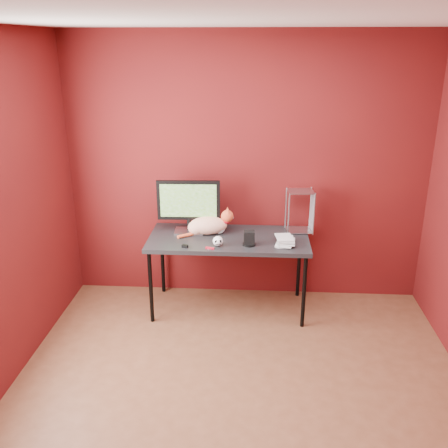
# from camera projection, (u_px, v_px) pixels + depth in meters

# --- Properties ---
(room) EXTENTS (3.52, 3.52, 2.61)m
(room) POSITION_uv_depth(u_px,v_px,m) (241.00, 216.00, 3.15)
(room) COLOR brown
(room) RESTS_ON ground
(desk) EXTENTS (1.50, 0.70, 0.75)m
(desk) POSITION_uv_depth(u_px,v_px,m) (229.00, 242.00, 4.70)
(desk) COLOR black
(desk) RESTS_ON ground
(monitor) EXTENTS (0.60, 0.20, 0.51)m
(monitor) POSITION_uv_depth(u_px,v_px,m) (189.00, 204.00, 4.71)
(monitor) COLOR #A3A3A8
(monitor) RESTS_ON desk
(cat) EXTENTS (0.52, 0.28, 0.26)m
(cat) POSITION_uv_depth(u_px,v_px,m) (208.00, 225.00, 4.74)
(cat) COLOR orange
(cat) RESTS_ON desk
(skull_mug) EXTENTS (0.09, 0.09, 0.09)m
(skull_mug) POSITION_uv_depth(u_px,v_px,m) (218.00, 241.00, 4.47)
(skull_mug) COLOR white
(skull_mug) RESTS_ON desk
(speaker) EXTENTS (0.12, 0.12, 0.13)m
(speaker) POSITION_uv_depth(u_px,v_px,m) (249.00, 239.00, 4.48)
(speaker) COLOR black
(speaker) RESTS_ON desk
(book_stack) EXTENTS (0.18, 0.22, 0.80)m
(book_stack) POSITION_uv_depth(u_px,v_px,m) (279.00, 202.00, 4.40)
(book_stack) COLOR beige
(book_stack) RESTS_ON desk
(wire_rack) EXTENTS (0.25, 0.22, 0.41)m
(wire_rack) POSITION_uv_depth(u_px,v_px,m) (300.00, 211.00, 4.77)
(wire_rack) COLOR #A3A3A8
(wire_rack) RESTS_ON desk
(pocket_knife) EXTENTS (0.08, 0.04, 0.02)m
(pocket_knife) POSITION_uv_depth(u_px,v_px,m) (210.00, 248.00, 4.42)
(pocket_knife) COLOR #B30D20
(pocket_knife) RESTS_ON desk
(black_gadget) EXTENTS (0.06, 0.04, 0.03)m
(black_gadget) POSITION_uv_depth(u_px,v_px,m) (185.00, 246.00, 4.45)
(black_gadget) COLOR black
(black_gadget) RESTS_ON desk
(washer) EXTENTS (0.05, 0.05, 0.00)m
(washer) POSITION_uv_depth(u_px,v_px,m) (210.00, 249.00, 4.42)
(washer) COLOR #A3A3A8
(washer) RESTS_ON desk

